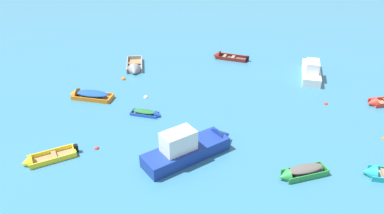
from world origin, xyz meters
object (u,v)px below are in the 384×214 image
object	(u,v)px
rowboat_green_outer_left	(298,173)
rowboat_blue_near_right	(149,113)
mooring_buoy_trailing	(384,139)
mooring_buoy_midfield	(124,79)
motor_launch_deep_blue_back_row_right	(191,147)
mooring_buoy_outer_edge	(97,149)
rowboat_turquoise_far_back	(381,174)
rowboat_maroon_distant_center	(223,57)
mooring_buoy_near_foreground	(326,104)
motor_launch_white_cluster_inner	(311,69)
rowboat_red_cluster_outer	(378,103)
rowboat_orange_foreground_center	(85,95)
mooring_buoy_between_boats_left	(146,97)
rowboat_yellow_outer_right	(39,160)
rowboat_grey_midfield_right	(134,69)

from	to	relation	value
rowboat_green_outer_left	rowboat_blue_near_right	xyz separation A→B (m)	(-11.45, 6.43, -0.11)
mooring_buoy_trailing	mooring_buoy_midfield	bearing A→B (deg)	160.94
motor_launch_deep_blue_back_row_right	mooring_buoy_outer_edge	bearing A→B (deg)	-179.38
rowboat_turquoise_far_back	mooring_buoy_outer_edge	distance (m)	19.56
mooring_buoy_midfield	mooring_buoy_trailing	bearing A→B (deg)	-19.06
rowboat_maroon_distant_center	mooring_buoy_near_foreground	world-z (taller)	rowboat_maroon_distant_center
motor_launch_white_cluster_inner	rowboat_blue_near_right	bearing A→B (deg)	-145.02
rowboat_maroon_distant_center	rowboat_red_cluster_outer	world-z (taller)	rowboat_maroon_distant_center
rowboat_orange_foreground_center	rowboat_green_outer_left	world-z (taller)	rowboat_orange_foreground_center
rowboat_red_cluster_outer	mooring_buoy_outer_edge	xyz separation A→B (m)	(-22.42, -9.65, -0.18)
mooring_buoy_outer_edge	mooring_buoy_between_boats_left	bearing A→B (deg)	78.69
mooring_buoy_near_foreground	rowboat_maroon_distant_center	bearing A→B (deg)	134.56
motor_launch_deep_blue_back_row_right	rowboat_turquoise_far_back	bearing A→B (deg)	-3.03
rowboat_yellow_outer_right	motor_launch_white_cluster_inner	size ratio (longest dim) A/B	0.56
mooring_buoy_outer_edge	motor_launch_white_cluster_inner	bearing A→B (deg)	41.51
motor_launch_white_cluster_inner	mooring_buoy_between_boats_left	distance (m)	17.28
rowboat_turquoise_far_back	motor_launch_white_cluster_inner	distance (m)	16.14
mooring_buoy_trailing	mooring_buoy_near_foreground	distance (m)	6.18
rowboat_green_outer_left	mooring_buoy_near_foreground	world-z (taller)	rowboat_green_outer_left
rowboat_yellow_outer_right	rowboat_grey_midfield_right	bearing A→B (deg)	81.57
rowboat_maroon_distant_center	mooring_buoy_near_foreground	xyz separation A→B (m)	(9.66, -9.80, -0.18)
rowboat_red_cluster_outer	mooring_buoy_outer_edge	size ratio (longest dim) A/B	9.89
rowboat_orange_foreground_center	rowboat_red_cluster_outer	xyz separation A→B (m)	(26.21, 2.12, -0.14)
rowboat_grey_midfield_right	rowboat_red_cluster_outer	xyz separation A→B (m)	(23.39, -4.44, -0.05)
rowboat_red_cluster_outer	rowboat_turquoise_far_back	bearing A→B (deg)	-105.62
rowboat_yellow_outer_right	rowboat_blue_near_right	size ratio (longest dim) A/B	1.30
mooring_buoy_near_foreground	mooring_buoy_outer_edge	bearing A→B (deg)	-152.83
rowboat_orange_foreground_center	rowboat_green_outer_left	size ratio (longest dim) A/B	1.20
rowboat_orange_foreground_center	mooring_buoy_midfield	xyz separation A→B (m)	(2.27, 4.31, -0.31)
rowboat_turquoise_far_back	motor_launch_white_cluster_inner	bearing A→B (deg)	97.67
rowboat_blue_near_right	mooring_buoy_outer_edge	size ratio (longest dim) A/B	7.99
rowboat_red_cluster_outer	mooring_buoy_near_foreground	size ratio (longest dim) A/B	9.30
rowboat_orange_foreground_center	mooring_buoy_midfield	bearing A→B (deg)	62.18
rowboat_orange_foreground_center	rowboat_grey_midfield_right	world-z (taller)	rowboat_grey_midfield_right
rowboat_blue_near_right	mooring_buoy_outer_edge	xyz separation A→B (m)	(-2.74, -5.14, -0.21)
rowboat_maroon_distant_center	mooring_buoy_between_boats_left	size ratio (longest dim) A/B	10.69
rowboat_blue_near_right	motor_launch_deep_blue_back_row_right	size ratio (longest dim) A/B	0.43
rowboat_grey_midfield_right	mooring_buoy_midfield	bearing A→B (deg)	-103.50
rowboat_maroon_distant_center	mooring_buoy_midfield	world-z (taller)	rowboat_maroon_distant_center
rowboat_yellow_outer_right	mooring_buoy_near_foreground	distance (m)	23.96
rowboat_grey_midfield_right	rowboat_maroon_distant_center	world-z (taller)	rowboat_grey_midfield_right
mooring_buoy_midfield	mooring_buoy_between_boats_left	bearing A→B (deg)	-48.11
rowboat_turquoise_far_back	motor_launch_white_cluster_inner	xyz separation A→B (m)	(-2.15, 15.99, 0.45)
rowboat_yellow_outer_right	rowboat_red_cluster_outer	world-z (taller)	rowboat_yellow_outer_right
rowboat_grey_midfield_right	mooring_buoy_near_foreground	distance (m)	19.44
rowboat_blue_near_right	mooring_buoy_trailing	size ratio (longest dim) A/B	7.56
motor_launch_white_cluster_inner	mooring_buoy_outer_edge	xyz separation A→B (m)	(-17.40, -15.40, -0.63)
rowboat_red_cluster_outer	mooring_buoy_trailing	xyz separation A→B (m)	(-1.20, -5.67, -0.18)
motor_launch_white_cluster_inner	mooring_buoy_trailing	bearing A→B (deg)	-71.49
rowboat_blue_near_right	rowboat_turquoise_far_back	world-z (taller)	rowboat_turquoise_far_back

